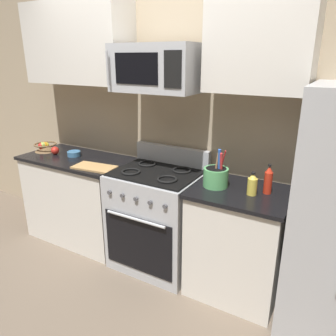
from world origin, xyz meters
TOP-DOWN VIEW (x-y plane):
  - ground_plane at (0.00, 0.00)m, footprint 16.00×16.00m
  - wall_back at (0.00, 0.99)m, footprint 8.00×0.10m
  - counter_left at (-0.96, 0.61)m, footprint 1.14×0.62m
  - range_oven at (-0.00, 0.62)m, footprint 0.76×0.66m
  - counter_right at (0.77, 0.61)m, footprint 0.75×0.62m
  - microwave at (-0.00, 0.64)m, footprint 0.70×0.44m
  - upper_cabinets_left at (-0.97, 0.77)m, footprint 1.13×0.34m
  - upper_cabinets_right at (0.77, 0.77)m, footprint 0.74×0.34m
  - utensil_crock at (0.56, 0.60)m, footprint 0.20×0.20m
  - fruit_basket at (-1.42, 0.62)m, footprint 0.24×0.24m
  - apple_loose at (-1.23, 0.58)m, footprint 0.08×0.08m
  - cutting_board at (-0.57, 0.45)m, footprint 0.41×0.25m
  - bottle_oil at (0.85, 0.58)m, footprint 0.07×0.07m
  - bottle_hot_sauce at (0.94, 0.66)m, footprint 0.06×0.06m
  - prep_bowl at (-1.01, 0.64)m, footprint 0.13×0.13m

SIDE VIEW (x-z plane):
  - ground_plane at x=0.00m, z-range 0.00..0.00m
  - counter_left at x=-0.96m, z-range 0.00..0.91m
  - counter_right at x=0.77m, z-range 0.00..0.91m
  - range_oven at x=0.00m, z-range -0.07..1.02m
  - cutting_board at x=-0.57m, z-range 0.91..0.93m
  - prep_bowl at x=-1.01m, z-range 0.91..0.96m
  - apple_loose at x=-1.23m, z-range 0.91..0.99m
  - fruit_basket at x=-1.42m, z-range 0.91..1.01m
  - bottle_oil at x=0.85m, z-range 0.90..1.08m
  - utensil_crock at x=0.56m, z-range 0.84..1.15m
  - bottle_hot_sauce at x=0.94m, z-range 0.90..1.13m
  - wall_back at x=0.00m, z-range 0.00..2.60m
  - microwave at x=0.00m, z-range 1.61..1.98m
  - upper_cabinets_left at x=-0.97m, z-range 1.63..2.36m
  - upper_cabinets_right at x=0.77m, z-range 1.63..2.36m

